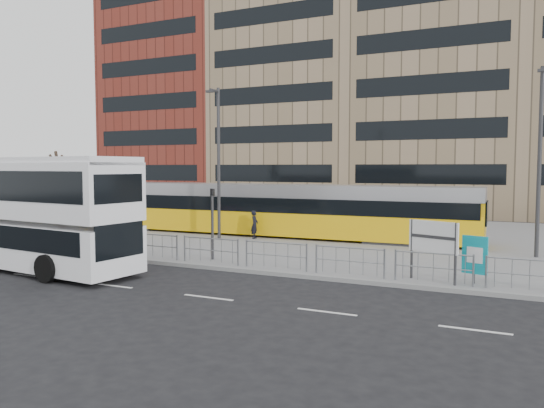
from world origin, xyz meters
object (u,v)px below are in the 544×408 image
at_px(ad_panel, 475,256).
at_px(station_sign, 433,240).
at_px(traffic_light_west, 212,214).
at_px(lamp_post_east, 540,154).
at_px(lamp_post_west, 218,157).
at_px(tram, 254,209).
at_px(pedestrian, 255,225).
at_px(double_decker_bus, 22,209).
at_px(bare_tree, 58,150).

bearing_deg(ad_panel, station_sign, -150.30).
height_order(station_sign, traffic_light_west, traffic_light_west).
bearing_deg(station_sign, lamp_post_east, 85.02).
bearing_deg(lamp_post_west, ad_panel, -23.89).
xyz_separation_m(tram, pedestrian, (0.85, -1.60, -0.72)).
distance_m(tram, pedestrian, 1.95).
bearing_deg(tram, lamp_post_west, -113.73).
xyz_separation_m(double_decker_bus, pedestrian, (5.09, 11.08, -1.52)).
distance_m(ad_panel, lamp_post_east, 8.03).
height_order(traffic_light_west, lamp_post_east, lamp_post_east).
xyz_separation_m(lamp_post_west, bare_tree, (-13.39, 1.14, 0.62)).
xyz_separation_m(traffic_light_west, lamp_post_east, (12.81, 6.62, 2.60)).
relative_size(ad_panel, lamp_post_east, 0.20).
bearing_deg(pedestrian, double_decker_bus, 145.40).
distance_m(tram, lamp_post_west, 4.03).
bearing_deg(tram, traffic_light_west, -75.94).
height_order(ad_panel, lamp_post_west, lamp_post_west).
relative_size(double_decker_bus, lamp_post_west, 1.38).
bearing_deg(ad_panel, lamp_post_west, 172.78).
bearing_deg(tram, lamp_post_east, -7.56).
height_order(station_sign, pedestrian, station_sign).
distance_m(lamp_post_west, bare_tree, 13.45).
bearing_deg(pedestrian, traffic_light_west, -178.27).
xyz_separation_m(station_sign, traffic_light_west, (-9.37, 0.56, 0.49)).
bearing_deg(traffic_light_west, tram, 103.44).
distance_m(double_decker_bus, ad_panel, 17.74).
height_order(double_decker_bus, lamp_post_west, lamp_post_west).
bearing_deg(tram, double_decker_bus, -109.46).
distance_m(pedestrian, bare_tree, 15.88).
xyz_separation_m(double_decker_bus, station_sign, (15.85, 3.77, -0.82)).
distance_m(ad_panel, pedestrian, 14.00).
bearing_deg(double_decker_bus, lamp_post_east, 35.58).
bearing_deg(double_decker_bus, station_sign, 19.37).
height_order(traffic_light_west, lamp_post_west, lamp_post_west).
height_order(tram, bare_tree, bare_tree).
xyz_separation_m(tram, station_sign, (11.62, -8.92, -0.03)).
distance_m(station_sign, pedestrian, 13.04).
xyz_separation_m(ad_panel, lamp_post_east, (2.08, 6.87, 3.61)).
distance_m(traffic_light_west, bare_tree, 18.38).
distance_m(lamp_post_west, lamp_post_east, 16.08).
distance_m(lamp_post_east, bare_tree, 29.47).
height_order(traffic_light_west, bare_tree, bare_tree).
relative_size(station_sign, pedestrian, 1.35).
bearing_deg(lamp_post_west, tram, 67.26).
bearing_deg(traffic_light_west, bare_tree, 155.35).
height_order(station_sign, lamp_post_east, lamp_post_east).
xyz_separation_m(station_sign, lamp_post_east, (3.44, 7.18, 3.10)).
bearing_deg(bare_tree, ad_panel, -14.99).
bearing_deg(pedestrian, bare_tree, 78.83).
height_order(ad_panel, traffic_light_west, traffic_light_west).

